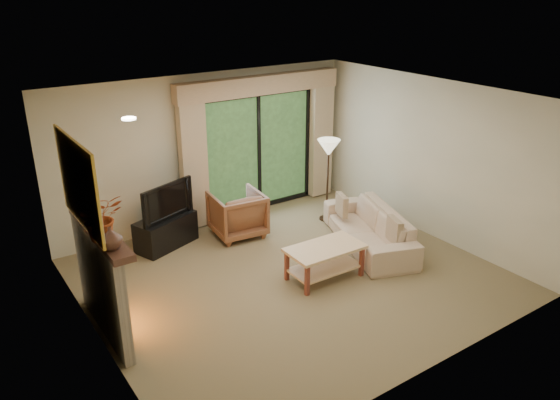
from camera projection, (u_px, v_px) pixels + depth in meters
floor at (292, 277)px, 7.91m from camera, size 5.50×5.50×0.00m
ceiling at (293, 98)px, 6.94m from camera, size 5.50×5.50×0.00m
wall_back at (207, 149)px, 9.33m from camera, size 5.00×0.00×5.00m
wall_front at (436, 267)px, 5.51m from camera, size 5.00×0.00×5.00m
wall_left at (89, 245)px, 5.98m from camera, size 0.00×5.00×5.00m
wall_right at (430, 158)px, 8.87m from camera, size 0.00×5.00×5.00m
fireplace at (101, 282)px, 6.43m from camera, size 0.24×1.70×1.37m
mirror at (79, 183)px, 5.91m from camera, size 0.07×1.45×1.02m
sliding_door at (258, 152)px, 9.90m from camera, size 2.26×0.10×2.16m
curtain_left at (193, 161)px, 9.07m from camera, size 0.45×0.18×2.35m
curtain_right at (321, 137)px, 10.48m from camera, size 0.45×0.18×2.35m
cornice at (260, 85)px, 9.37m from camera, size 3.20×0.24×0.32m
media_console at (166, 232)px, 8.74m from camera, size 1.10×0.77×0.50m
tv at (163, 200)px, 8.53m from camera, size 1.00×0.47×0.58m
armchair at (237, 214)px, 9.08m from camera, size 0.89×0.92×0.76m
sofa at (369, 228)px, 8.73m from camera, size 1.48×2.25×0.61m
pillow_near at (394, 230)px, 8.15m from camera, size 0.22×0.39×0.38m
pillow_far at (342, 205)px, 9.07m from camera, size 0.21×0.37×0.36m
coffee_table at (325, 262)px, 7.79m from camera, size 1.11×0.63×0.49m
floor_lamp at (328, 181)px, 9.53m from camera, size 0.42×0.42×1.48m
vase at (111, 238)px, 5.70m from camera, size 0.30×0.30×0.25m
branches at (101, 217)px, 5.86m from camera, size 0.48×0.42×0.52m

